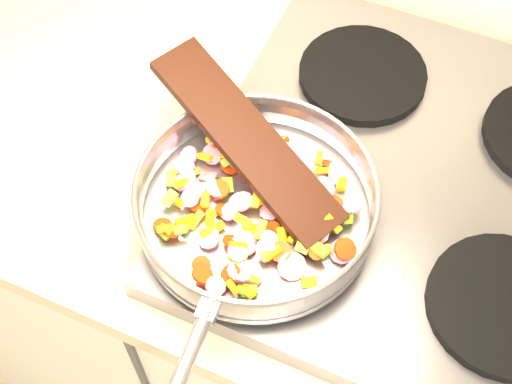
% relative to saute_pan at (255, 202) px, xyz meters
% --- Properties ---
extents(cooktop, '(0.60, 0.60, 0.04)m').
position_rel_saute_pan_xyz_m(cooktop, '(0.18, 0.15, -0.07)').
color(cooktop, '#939399').
rests_on(cooktop, counter_top).
extents(grate_fl, '(0.19, 0.19, 0.02)m').
position_rel_saute_pan_xyz_m(grate_fl, '(0.04, 0.01, -0.04)').
color(grate_fl, black).
rests_on(grate_fl, cooktop).
extents(grate_fr, '(0.19, 0.19, 0.02)m').
position_rel_saute_pan_xyz_m(grate_fr, '(0.32, 0.01, -0.04)').
color(grate_fr, black).
rests_on(grate_fr, cooktop).
extents(grate_bl, '(0.19, 0.19, 0.02)m').
position_rel_saute_pan_xyz_m(grate_bl, '(0.04, 0.29, -0.04)').
color(grate_bl, black).
rests_on(grate_bl, cooktop).
extents(saute_pan, '(0.35, 0.52, 0.06)m').
position_rel_saute_pan_xyz_m(saute_pan, '(0.00, 0.00, 0.00)').
color(saute_pan, '#9E9EA5').
rests_on(saute_pan, grate_fl).
extents(vegetable_heap, '(0.28, 0.26, 0.05)m').
position_rel_saute_pan_xyz_m(vegetable_heap, '(-0.00, -0.00, -0.01)').
color(vegetable_heap, red).
rests_on(vegetable_heap, saute_pan).
extents(wooden_spatula, '(0.31, 0.20, 0.08)m').
position_rel_saute_pan_xyz_m(wooden_spatula, '(-0.04, 0.07, 0.03)').
color(wooden_spatula, black).
rests_on(wooden_spatula, saute_pan).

